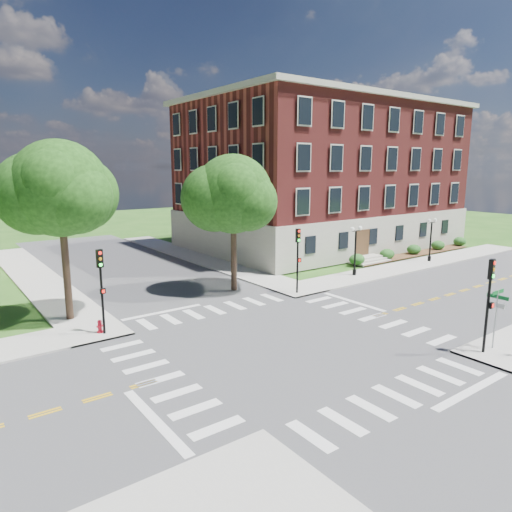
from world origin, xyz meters
TOP-DOWN VIEW (x-y plane):
  - ground at (0.00, 0.00)m, footprint 160.00×160.00m
  - road_ew at (0.00, 0.00)m, footprint 90.00×12.00m
  - road_ns at (0.00, 0.00)m, footprint 12.00×90.00m
  - sidewalk_ne at (15.38, 15.38)m, footprint 34.00×34.00m
  - crosswalk_east at (7.20, 0.00)m, footprint 2.20×10.20m
  - stop_bar_east at (8.80, 3.00)m, footprint 0.40×5.50m
  - main_building at (24.00, 21.99)m, footprint 30.60×22.40m
  - shrub_row at (27.00, 10.80)m, footprint 18.00×2.00m
  - tree_c at (-8.28, 10.74)m, footprint 5.69×5.69m
  - tree_d at (3.64, 10.37)m, footprint 5.82×5.82m
  - traffic_signal_se at (7.16, -7.11)m, footprint 0.35×0.40m
  - traffic_signal_ne at (6.94, 6.84)m, footprint 0.37×0.42m
  - traffic_signal_nw at (-7.42, 6.89)m, footprint 0.37×0.42m
  - twin_lamp_west at (14.70, 8.17)m, footprint 1.36×0.36m
  - twin_lamp_east at (25.27, 7.81)m, footprint 1.36×0.36m
  - street_sign_pole at (8.06, -7.12)m, footprint 1.10×1.10m
  - fire_hydrant at (-7.58, 7.17)m, footprint 0.35×0.35m

SIDE VIEW (x-z plane):
  - ground at x=0.00m, z-range 0.00..0.00m
  - crosswalk_east at x=7.20m, z-range -0.01..0.01m
  - stop_bar_east at x=8.80m, z-range 0.00..0.00m
  - shrub_row at x=27.00m, z-range -0.65..0.65m
  - road_ew at x=0.00m, z-range 0.00..0.01m
  - road_ns at x=0.00m, z-range 0.00..0.01m
  - sidewalk_ne at x=15.38m, z-range 0.00..0.12m
  - fire_hydrant at x=-7.58m, z-range 0.09..0.84m
  - street_sign_pole at x=8.06m, z-range 0.76..3.86m
  - twin_lamp_west at x=14.70m, z-range 0.41..4.64m
  - twin_lamp_east at x=25.27m, z-range 0.41..4.64m
  - traffic_signal_se at x=7.16m, z-range 0.79..5.59m
  - traffic_signal_ne at x=6.94m, z-range 0.79..5.59m
  - traffic_signal_nw at x=-7.42m, z-range 0.79..5.59m
  - tree_d at x=3.64m, z-range 2.27..12.43m
  - tree_c at x=-8.28m, z-range 2.65..13.47m
  - main_building at x=24.00m, z-range 0.09..16.59m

